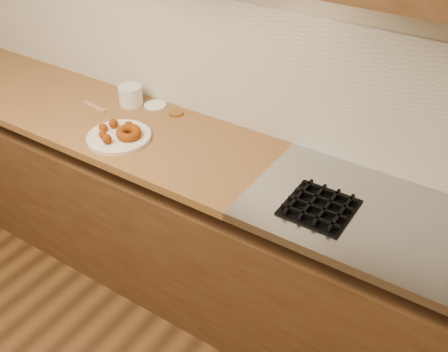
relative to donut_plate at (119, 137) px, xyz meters
The scene contains 13 objects.
wall_back 0.65m from the donut_plate, 64.44° to the left, with size 4.00×0.02×2.70m, color tan.
base_cabinet 0.57m from the donut_plate, 30.15° to the left, with size 3.60×0.60×0.77m, color brown.
butcher_block 0.46m from the donut_plate, 164.99° to the left, with size 2.30×0.62×0.04m, color brown.
stovetop 1.36m from the donut_plate, ahead, with size 1.30×0.62×0.04m, color #9EA0A5.
backsplash 0.55m from the donut_plate, 63.80° to the left, with size 3.60×0.02×0.60m, color beige.
burner_grates 1.33m from the donut_plate, ahead, with size 0.91×0.26×0.03m.
donut_plate is the anchor object (origin of this frame).
ring_donut 0.06m from the donut_plate, 18.48° to the left, with size 0.12×0.12×0.04m, color #7F2C06.
fried_dough_chunks 0.05m from the donut_plate, 169.25° to the right, with size 0.15×0.21×0.05m.
plastic_tub 0.34m from the donut_plate, 121.55° to the left, with size 0.12×0.12×0.10m, color silver.
tub_lid 0.35m from the donut_plate, 100.40° to the left, with size 0.11×0.11×0.01m, color white.
brass_jar_lid 0.34m from the donut_plate, 76.09° to the left, with size 0.07×0.07×0.01m, color #AB7530.
wooden_utensil 0.35m from the donut_plate, 153.79° to the left, with size 0.17×0.02×0.01m, color #AB7B55.
Camera 1 is at (1.35, 0.08, 2.20)m, focal length 42.00 mm.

